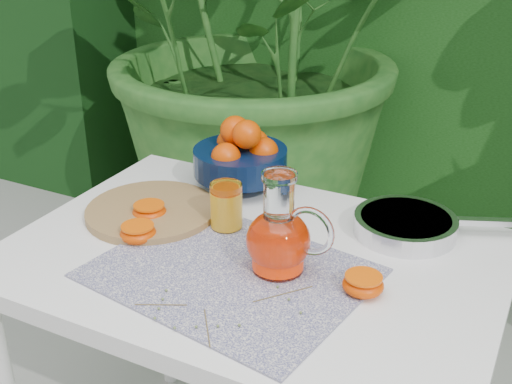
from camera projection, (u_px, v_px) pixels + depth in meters
The scene contains 10 objects.
potted_plant_left at pixel (270, 19), 2.53m from camera, with size 1.93×1.93×1.93m, color #215B1F.
white_table at pixel (252, 286), 1.36m from camera, with size 1.00×0.70×0.75m.
placemat at pixel (230, 273), 1.25m from camera, with size 0.51×0.39×0.00m, color #0D104C.
cutting_board at pixel (152, 211), 1.47m from camera, with size 0.30×0.30×0.02m, color olive.
fruit_bowl at pixel (241, 155), 1.58m from camera, with size 0.27×0.27×0.18m.
juice_pitcher at pixel (280, 238), 1.23m from camera, with size 0.18×0.13×0.21m.
juice_tumbler at pixel (226, 207), 1.39m from camera, with size 0.07×0.07×0.10m.
saute_pan at pixel (407, 224), 1.39m from camera, with size 0.40×0.29×0.04m.
orange_halves at pixel (209, 240), 1.33m from camera, with size 0.61×0.18×0.04m.
thyme_sprigs at pixel (220, 307), 1.14m from camera, with size 0.28×0.24×0.01m.
Camera 1 is at (0.44, -1.05, 1.43)m, focal length 45.00 mm.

